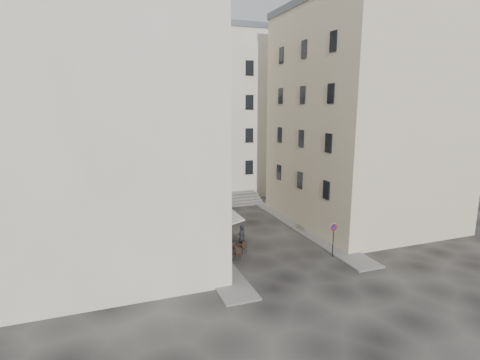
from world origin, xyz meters
name	(u,v)px	position (x,y,z in m)	size (l,w,h in m)	color
ground	(268,246)	(0.00, 0.00, 0.00)	(90.00, 90.00, 0.00)	black
sidewalk_left	(195,235)	(-4.50, 4.00, 0.06)	(2.00, 22.00, 0.12)	slate
sidewalk_right	(302,227)	(4.50, 3.00, 0.06)	(2.00, 18.00, 0.12)	slate
building_left	(106,103)	(-10.50, 3.00, 10.31)	(12.20, 16.20, 20.60)	beige
building_right	(363,115)	(10.50, 3.50, 9.31)	(12.20, 14.20, 18.60)	beige
building_back	(193,113)	(-1.00, 19.00, 9.31)	(18.20, 10.20, 18.60)	beige
cafe_storefront	(207,224)	(-4.32, 1.00, 1.88)	(1.74, 7.30, 3.50)	#4B110A
stone_steps	(218,201)	(0.00, 12.57, 0.40)	(9.00, 3.15, 0.80)	#64615F
bollard_near	(230,250)	(-3.25, -1.00, 0.53)	(0.12, 0.12, 0.98)	black
bollard_mid	(216,234)	(-3.25, 2.50, 0.53)	(0.12, 0.12, 0.98)	black
bollard_far	(204,221)	(-3.25, 6.00, 0.53)	(0.12, 0.12, 0.98)	black
no_parking_sign	(334,233)	(3.36, -3.27, 1.69)	(0.54, 0.10, 2.38)	black
bistro_table_a	(231,254)	(-3.41, -1.53, 0.47)	(1.30, 0.61, 0.91)	black
bistro_table_b	(238,248)	(-2.56, -0.53, 0.45)	(1.25, 0.58, 0.88)	black
bistro_table_c	(224,235)	(-2.72, 2.21, 0.47)	(1.30, 0.61, 0.92)	black
bistro_table_d	(223,232)	(-2.50, 3.03, 0.45)	(1.25, 0.59, 0.88)	black
bistro_table_e	(206,229)	(-3.60, 4.12, 0.47)	(1.30, 0.61, 0.92)	black
pedestrian	(242,237)	(-2.03, 0.11, 0.92)	(0.67, 0.44, 1.84)	black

